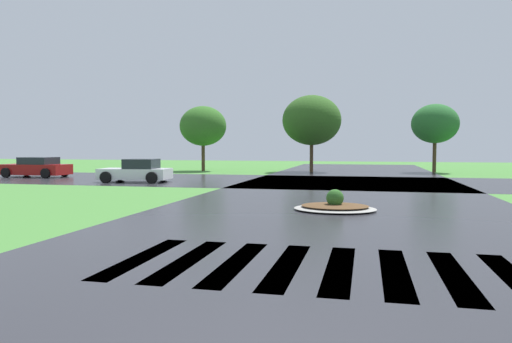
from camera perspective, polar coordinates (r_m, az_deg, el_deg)
name	(u,v)px	position (r m, az deg, el deg)	size (l,w,h in m)	color
asphalt_roadway	(335,216)	(14.30, 9.43, -5.25)	(11.94, 80.00, 0.01)	#2B2B30
asphalt_cross_road	(350,182)	(27.60, 11.15, -1.26)	(90.00, 10.74, 0.01)	#2B2B30
crosswalk_stripes	(313,267)	(8.36, 6.79, -11.22)	(6.75, 3.31, 0.01)	white
median_island	(335,206)	(15.52, 9.40, -4.11)	(2.63, 2.21, 0.68)	#9E9B93
car_silver_hatch	(137,171)	(28.05, -14.05, 0.00)	(4.06, 2.44, 1.32)	silver
car_white_sedan	(36,168)	(34.78, -24.76, 0.42)	(4.44, 2.19, 1.32)	maroon
background_treeline	(417,124)	(38.61, 18.69, 5.40)	(40.85, 5.93, 6.05)	#4C3823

